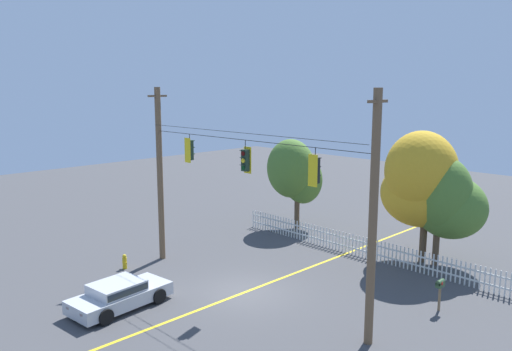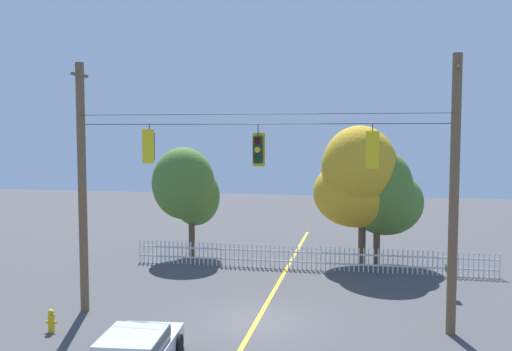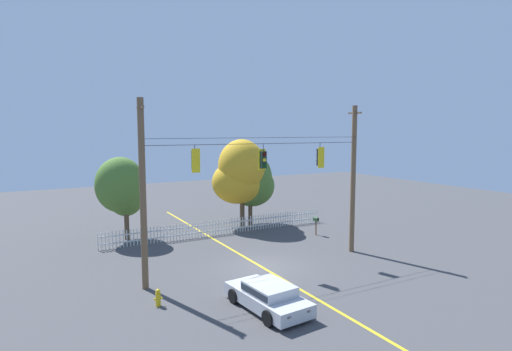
% 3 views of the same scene
% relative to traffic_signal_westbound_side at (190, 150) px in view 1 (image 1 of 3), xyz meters
% --- Properties ---
extents(ground, '(80.00, 80.00, 0.00)m').
position_rel_traffic_signal_westbound_side_xyz_m(ground, '(3.84, 0.01, -6.08)').
color(ground, '#424244').
extents(lane_centerline_stripe, '(0.16, 36.00, 0.01)m').
position_rel_traffic_signal_westbound_side_xyz_m(lane_centerline_stripe, '(3.84, 0.01, -6.07)').
color(lane_centerline_stripe, gold).
rests_on(lane_centerline_stripe, ground).
extents(signal_support_span, '(13.19, 1.10, 9.06)m').
position_rel_traffic_signal_westbound_side_xyz_m(signal_support_span, '(3.84, 0.01, -1.48)').
color(signal_support_span, brown).
rests_on(signal_support_span, ground).
extents(traffic_signal_westbound_side, '(0.43, 0.38, 1.37)m').
position_rel_traffic_signal_westbound_side_xyz_m(traffic_signal_westbound_side, '(0.00, 0.00, 0.00)').
color(traffic_signal_westbound_side, black).
extents(traffic_signal_northbound_primary, '(0.43, 0.38, 1.44)m').
position_rel_traffic_signal_westbound_side_xyz_m(traffic_signal_northbound_primary, '(3.89, 0.02, -0.10)').
color(traffic_signal_northbound_primary, black).
extents(traffic_signal_southbound_primary, '(0.43, 0.38, 1.46)m').
position_rel_traffic_signal_westbound_side_xyz_m(traffic_signal_southbound_primary, '(7.70, -0.00, -0.08)').
color(traffic_signal_southbound_primary, black).
extents(white_picket_fence, '(17.22, 0.06, 1.13)m').
position_rel_traffic_signal_westbound_side_xyz_m(white_picket_fence, '(4.92, 7.82, -5.51)').
color(white_picket_fence, silver).
rests_on(white_picket_fence, ground).
extents(autumn_maple_near_fence, '(3.44, 3.22, 5.79)m').
position_rel_traffic_signal_westbound_side_xyz_m(autumn_maple_near_fence, '(-1.70, 9.67, -2.46)').
color(autumn_maple_near_fence, brown).
rests_on(autumn_maple_near_fence, ground).
extents(autumn_maple_mid, '(4.31, 3.82, 6.90)m').
position_rel_traffic_signal_westbound_side_xyz_m(autumn_maple_mid, '(7.25, 9.31, -1.90)').
color(autumn_maple_mid, brown).
rests_on(autumn_maple_mid, ground).
extents(autumn_oak_far_east, '(3.74, 3.45, 5.65)m').
position_rel_traffic_signal_westbound_side_xyz_m(autumn_oak_far_east, '(8.49, 9.64, -2.72)').
color(autumn_oak_far_east, brown).
rests_on(autumn_oak_far_east, ground).
extents(parked_car, '(2.27, 4.35, 1.15)m').
position_rel_traffic_signal_westbound_side_xyz_m(parked_car, '(1.37, -4.83, -5.47)').
color(parked_car, '#B7BABF').
rests_on(parked_car, ground).
extents(fire_hydrant, '(0.38, 0.22, 0.75)m').
position_rel_traffic_signal_westbound_side_xyz_m(fire_hydrant, '(-2.62, -2.26, -5.71)').
color(fire_hydrant, gold).
rests_on(fire_hydrant, ground).
extents(roadside_mailbox, '(0.25, 0.44, 1.33)m').
position_rel_traffic_signal_westbound_side_xyz_m(roadside_mailbox, '(10.80, 4.39, -4.99)').
color(roadside_mailbox, brown).
rests_on(roadside_mailbox, ground).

